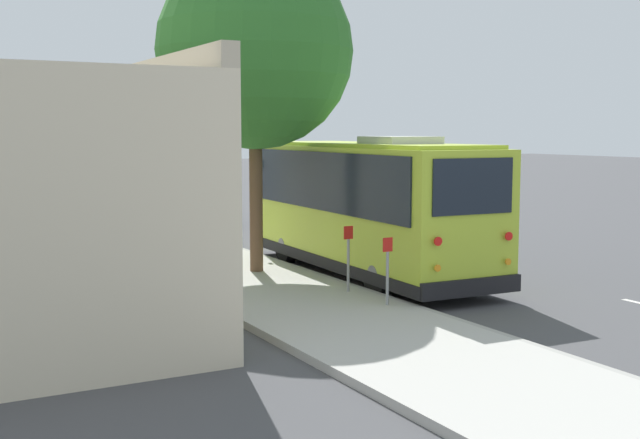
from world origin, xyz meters
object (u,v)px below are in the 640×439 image
(parked_sedan_tan, at_px, (143,197))
(parked_sedan_gray, at_px, (77,181))
(street_tree, at_px, (252,38))
(sign_post_near, at_px, (387,270))
(shuttle_bus, at_px, (366,201))
(sign_post_far, at_px, (348,258))
(parked_sedan_navy, at_px, (189,209))
(parked_sedan_blue, at_px, (106,188))
(parked_sedan_white, at_px, (59,176))
(fire_hydrant, at_px, (204,228))

(parked_sedan_tan, distance_m, parked_sedan_gray, 13.56)
(street_tree, xyz_separation_m, sign_post_near, (-4.97, -0.69, -5.00))
(shuttle_bus, bearing_deg, sign_post_near, 156.26)
(parked_sedan_gray, distance_m, sign_post_far, 35.26)
(parked_sedan_tan, bearing_deg, sign_post_far, 175.40)
(parked_sedan_navy, relative_size, parked_sedan_blue, 0.96)
(parked_sedan_tan, relative_size, sign_post_near, 3.44)
(street_tree, relative_size, sign_post_near, 6.24)
(parked_sedan_gray, bearing_deg, parked_sedan_navy, -176.02)
(parked_sedan_white, xyz_separation_m, street_tree, (-37.29, 2.24, 5.26))
(shuttle_bus, height_order, parked_sedan_tan, shuttle_bus)
(parked_sedan_gray, height_order, parked_sedan_white, parked_sedan_white)
(parked_sedan_navy, height_order, sign_post_near, sign_post_near)
(shuttle_bus, distance_m, parked_sedan_tan, 19.41)
(parked_sedan_tan, xyz_separation_m, parked_sedan_blue, (6.42, 0.18, 0.02))
(street_tree, bearing_deg, sign_post_near, -172.09)
(street_tree, distance_m, sign_post_far, 6.08)
(parked_sedan_white, distance_m, fire_hydrant, 31.70)
(parked_sedan_gray, relative_size, street_tree, 0.51)
(parked_sedan_tan, xyz_separation_m, street_tree, (-18.22, 2.44, 5.26))
(shuttle_bus, bearing_deg, sign_post_far, 143.10)
(parked_sedan_blue, bearing_deg, street_tree, 176.91)
(sign_post_near, bearing_deg, parked_sedan_white, -2.11)
(shuttle_bus, height_order, sign_post_far, shuttle_bus)
(shuttle_bus, relative_size, parked_sedan_tan, 1.92)
(parked_sedan_white, xyz_separation_m, sign_post_near, (-42.26, 1.55, 0.26))
(parked_sedan_navy, height_order, fire_hydrant, parked_sedan_navy)
(sign_post_far, bearing_deg, fire_hydrant, -0.42)
(parked_sedan_tan, relative_size, fire_hydrant, 5.76)
(parked_sedan_blue, xyz_separation_m, parked_sedan_gray, (7.14, -0.01, -0.03))
(parked_sedan_navy, bearing_deg, street_tree, 164.60)
(sign_post_far, bearing_deg, parked_sedan_tan, -4.63)
(parked_sedan_blue, distance_m, parked_sedan_white, 12.64)
(parked_sedan_navy, relative_size, parked_sedan_tan, 0.97)
(parked_sedan_blue, bearing_deg, shuttle_bus, -177.17)
(parked_sedan_gray, bearing_deg, shuttle_bus, -175.47)
(parked_sedan_gray, distance_m, street_tree, 32.30)
(sign_post_far, bearing_deg, street_tree, 11.36)
(street_tree, xyz_separation_m, fire_hydrant, (5.62, -0.76, -5.30))
(parked_sedan_white, bearing_deg, sign_post_far, 177.58)
(sign_post_far, bearing_deg, sign_post_near, 180.00)
(shuttle_bus, bearing_deg, parked_sedan_blue, 3.03)
(sign_post_far, distance_m, fire_hydrant, 9.06)
(sign_post_near, distance_m, fire_hydrant, 10.60)
(parked_sedan_blue, bearing_deg, fire_hydrant, 177.63)
(parked_sedan_gray, distance_m, sign_post_near, 36.80)
(parked_sedan_navy, distance_m, sign_post_near, 16.39)
(shuttle_bus, xyz_separation_m, sign_post_near, (-3.83, 1.88, -1.01))
(parked_sedan_blue, distance_m, fire_hydrant, 19.09)
(parked_sedan_tan, distance_m, sign_post_far, 21.74)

